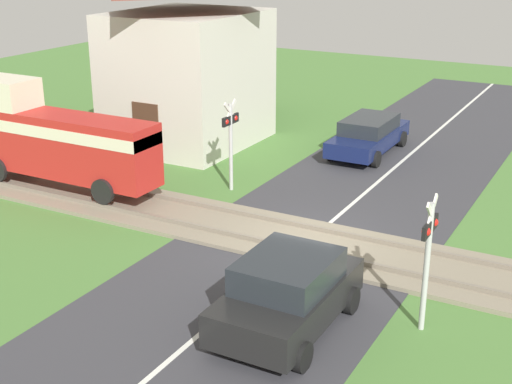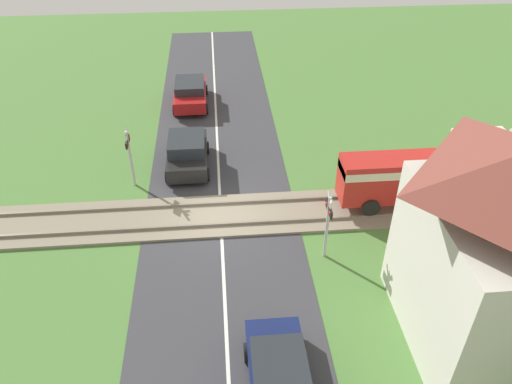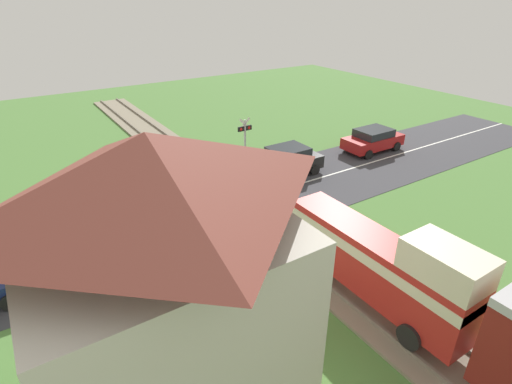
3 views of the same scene
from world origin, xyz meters
TOP-DOWN VIEW (x-y plane):
  - ground_plane at (0.00, 0.00)m, footprint 60.00×60.00m
  - road_surface at (0.00, 0.00)m, footprint 48.00×6.40m
  - track_bed at (0.00, 0.00)m, footprint 2.80×48.00m
  - car_near_crossing at (-4.03, -1.44)m, footprint 3.79×2.03m
  - car_far_side at (8.55, 1.44)m, footprint 4.54×1.86m
  - car_behind_queue at (-10.90, -1.44)m, footprint 4.02×1.99m
  - crossing_signal_west_approach at (-2.72, -3.87)m, footprint 0.90×0.18m
  - crossing_signal_east_approach at (2.72, 3.87)m, footprint 0.90×0.18m
  - station_building at (6.68, 8.08)m, footprint 5.88×5.11m
  - pedestrian_by_station at (3.09, 7.87)m, footprint 0.38×0.38m

SIDE VIEW (x-z plane):
  - ground_plane at x=0.00m, z-range 0.00..0.00m
  - road_surface at x=0.00m, z-range 0.00..0.02m
  - track_bed at x=0.00m, z-range -0.05..0.19m
  - pedestrian_by_station at x=3.09m, z-range -0.07..1.48m
  - car_far_side at x=8.55m, z-range 0.05..1.41m
  - car_behind_queue at x=-10.90m, z-range 0.04..1.51m
  - car_near_crossing at x=-4.03m, z-range 0.03..1.63m
  - crossing_signal_west_approach at x=-2.72m, z-range 0.42..3.31m
  - crossing_signal_east_approach at x=2.72m, z-range 0.42..3.31m
  - station_building at x=6.68m, z-range -0.09..6.94m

